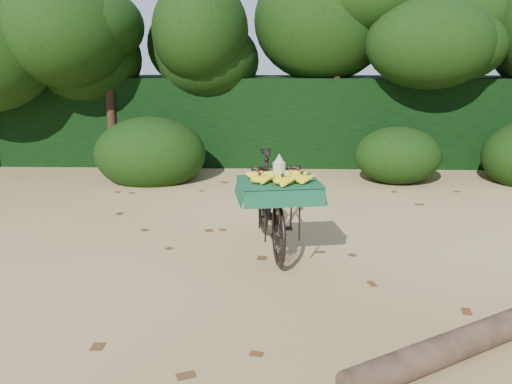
{
  "coord_description": "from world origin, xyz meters",
  "views": [
    {
      "loc": [
        -0.73,
        -5.38,
        2.3
      ],
      "look_at": [
        -0.93,
        0.48,
        0.78
      ],
      "focal_mm": 38.0,
      "sensor_mm": 36.0,
      "label": 1
    }
  ],
  "objects": [
    {
      "name": "ground",
      "position": [
        0.0,
        0.0,
        0.0
      ],
      "size": [
        80.0,
        80.0,
        0.0
      ],
      "primitive_type": "plane",
      "color": "tan",
      "rests_on": "ground"
    },
    {
      "name": "leaf_litter",
      "position": [
        0.0,
        0.65,
        0.01
      ],
      "size": [
        7.0,
        7.3,
        0.01
      ],
      "primitive_type": null,
      "color": "#513115",
      "rests_on": "ground"
    },
    {
      "name": "tree_row",
      "position": [
        -0.65,
        5.5,
        2.0
      ],
      "size": [
        14.5,
        2.0,
        4.0
      ],
      "primitive_type": null,
      "color": "black",
      "rests_on": "ground"
    },
    {
      "name": "hedge_backdrop",
      "position": [
        0.0,
        6.3,
        0.9
      ],
      "size": [
        26.0,
        1.8,
        1.8
      ],
      "primitive_type": "cube",
      "color": "black",
      "rests_on": "ground"
    },
    {
      "name": "bush_clumps",
      "position": [
        0.5,
        4.3,
        0.45
      ],
      "size": [
        8.8,
        1.7,
        0.9
      ],
      "primitive_type": null,
      "color": "black",
      "rests_on": "ground"
    },
    {
      "name": "fallen_log",
      "position": [
        1.14,
        -1.32,
        0.12
      ],
      "size": [
        2.86,
        1.93,
        0.23
      ],
      "primitive_type": "cylinder",
      "rotation": [
        1.57,
        0.0,
        -1.01
      ],
      "color": "brown",
      "rests_on": "ground"
    },
    {
      "name": "vendor_bicycle",
      "position": [
        -0.77,
        0.76,
        0.6
      ],
      "size": [
        1.0,
        2.01,
        1.18
      ],
      "rotation": [
        0.0,
        0.0,
        0.16
      ],
      "color": "black",
      "rests_on": "ground"
    }
  ]
}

